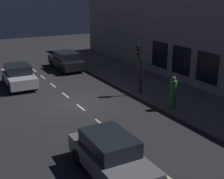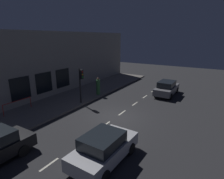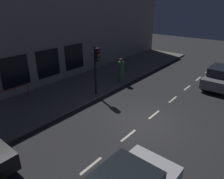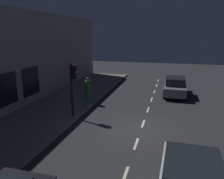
# 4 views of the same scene
# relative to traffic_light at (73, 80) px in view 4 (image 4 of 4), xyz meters

# --- Properties ---
(ground_plane) EXTENTS (60.00, 60.00, 0.00)m
(ground_plane) POSITION_rel_traffic_light_xyz_m (-4.28, 0.81, -2.42)
(ground_plane) COLOR #28282B
(sidewalk) EXTENTS (4.50, 32.00, 0.15)m
(sidewalk) POSITION_rel_traffic_light_xyz_m (1.97, 0.81, -2.35)
(sidewalk) COLOR slate
(sidewalk) RESTS_ON ground
(lane_centre_line) EXTENTS (0.12, 27.20, 0.01)m
(lane_centre_line) POSITION_rel_traffic_light_xyz_m (-4.28, -0.19, -2.42)
(lane_centre_line) COLOR beige
(lane_centre_line) RESTS_ON ground
(traffic_light) EXTENTS (0.49, 0.32, 3.30)m
(traffic_light) POSITION_rel_traffic_light_xyz_m (0.00, 0.00, 0.00)
(traffic_light) COLOR black
(traffic_light) RESTS_ON sidewalk
(parked_car_0) EXTENTS (1.87, 4.28, 1.58)m
(parked_car_0) POSITION_rel_traffic_light_xyz_m (-6.06, -7.22, -1.63)
(parked_car_0) COLOR slate
(parked_car_0) RESTS_ON ground
(pedestrian_0) EXTENTS (0.59, 0.59, 1.86)m
(pedestrian_0) POSITION_rel_traffic_light_xyz_m (0.27, -3.07, -1.41)
(pedestrian_0) COLOR #336B38
(pedestrian_0) RESTS_ON sidewalk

